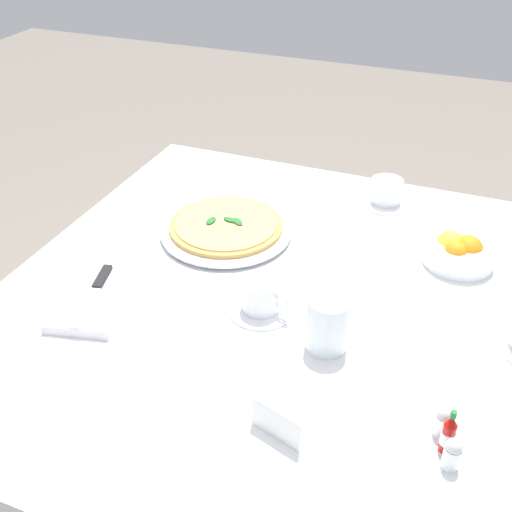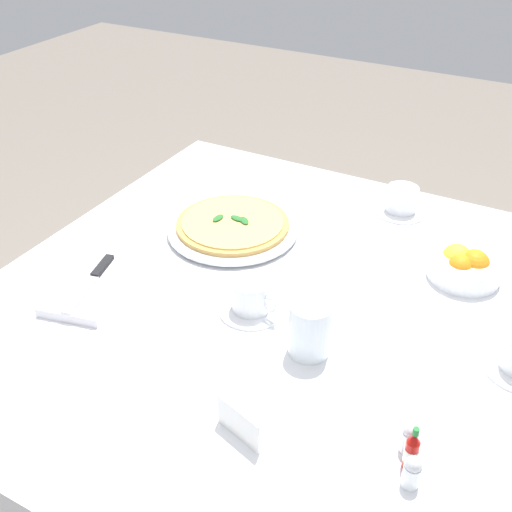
% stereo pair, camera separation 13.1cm
% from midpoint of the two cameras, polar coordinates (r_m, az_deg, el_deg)
% --- Properties ---
extents(dining_table, '(1.16, 1.16, 0.74)m').
position_cam_midpoint_polar(dining_table, '(1.30, 0.18, -8.47)').
color(dining_table, white).
rests_on(dining_table, ground_plane).
extents(pizza_plate, '(0.30, 0.30, 0.02)m').
position_cam_midpoint_polar(pizza_plate, '(1.42, -5.45, 2.35)').
color(pizza_plate, white).
rests_on(pizza_plate, dining_table).
extents(pizza, '(0.26, 0.26, 0.02)m').
position_cam_midpoint_polar(pizza, '(1.41, -5.48, 2.83)').
color(pizza, tan).
rests_on(pizza, pizza_plate).
extents(coffee_cup_far_left, '(0.13, 0.13, 0.07)m').
position_cam_midpoint_polar(coffee_cup_far_left, '(1.55, 9.76, 5.80)').
color(coffee_cup_far_left, white).
rests_on(coffee_cup_far_left, dining_table).
extents(coffee_cup_near_left, '(0.13, 0.13, 0.07)m').
position_cam_midpoint_polar(coffee_cup_near_left, '(1.17, -2.69, -3.98)').
color(coffee_cup_near_left, white).
rests_on(coffee_cup_near_left, dining_table).
extents(water_glass_center_back, '(0.08, 0.08, 0.11)m').
position_cam_midpoint_polar(water_glass_center_back, '(1.08, 3.28, -6.64)').
color(water_glass_center_back, white).
rests_on(water_glass_center_back, dining_table).
extents(napkin_folded, '(0.24, 0.18, 0.02)m').
position_cam_midpoint_polar(napkin_folded, '(1.27, -17.70, -3.80)').
color(napkin_folded, white).
rests_on(napkin_folded, dining_table).
extents(dinner_knife, '(0.19, 0.07, 0.01)m').
position_cam_midpoint_polar(dinner_knife, '(1.26, -17.86, -3.38)').
color(dinner_knife, silver).
rests_on(dinner_knife, napkin_folded).
extents(citrus_bowl, '(0.15, 0.15, 0.07)m').
position_cam_midpoint_polar(citrus_bowl, '(1.36, 15.89, 0.30)').
color(citrus_bowl, white).
rests_on(citrus_bowl, dining_table).
extents(hot_sauce_bottle, '(0.02, 0.02, 0.08)m').
position_cam_midpoint_polar(hot_sauce_bottle, '(0.96, 13.76, -16.09)').
color(hot_sauce_bottle, '#B7140F').
rests_on(hot_sauce_bottle, dining_table).
extents(salt_shaker, '(0.03, 0.03, 0.06)m').
position_cam_midpoint_polar(salt_shaker, '(0.95, 14.00, -17.82)').
color(salt_shaker, white).
rests_on(salt_shaker, dining_table).
extents(pepper_shaker, '(0.03, 0.03, 0.06)m').
position_cam_midpoint_polar(pepper_shaker, '(0.98, 13.39, -15.10)').
color(pepper_shaker, white).
rests_on(pepper_shaker, dining_table).
extents(menu_card, '(0.03, 0.09, 0.06)m').
position_cam_midpoint_polar(menu_card, '(0.95, -2.22, -15.62)').
color(menu_card, white).
rests_on(menu_card, dining_table).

